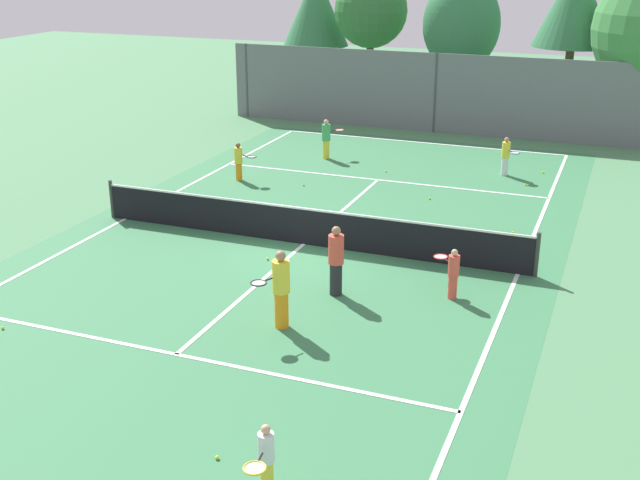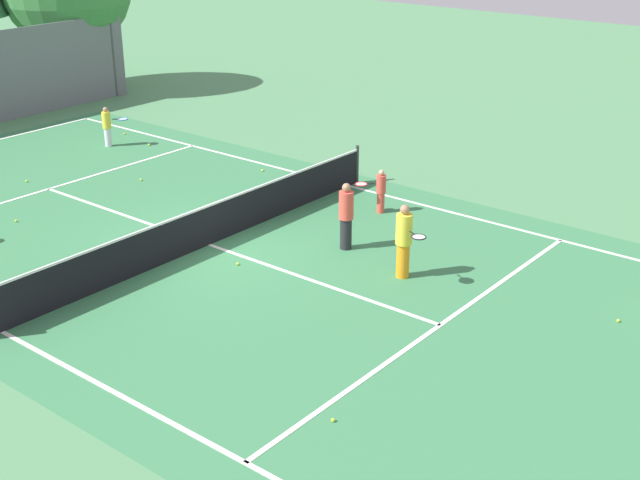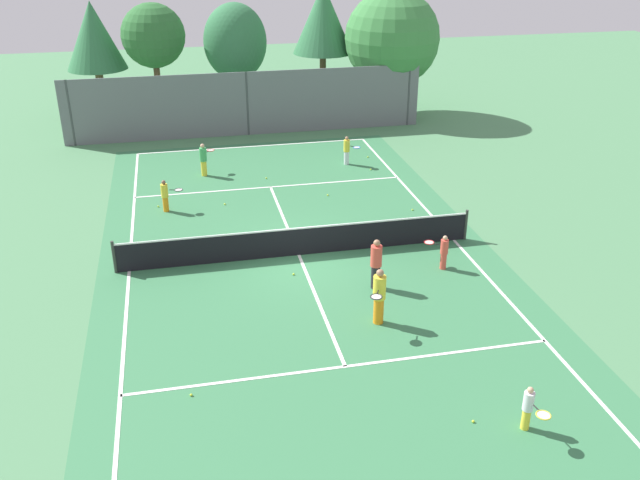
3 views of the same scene
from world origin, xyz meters
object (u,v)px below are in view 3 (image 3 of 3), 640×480
Objects in this scene: player_1 at (379,296)px; tennis_ball_8 at (294,274)px; player_4 at (347,150)px; tennis_ball_10 at (225,204)px; player_5 at (529,408)px; tennis_ball_2 at (473,421)px; tennis_ball_7 at (371,169)px; tennis_ball_3 at (413,210)px; player_2 at (443,251)px; player_6 at (166,195)px; tennis_ball_1 at (266,178)px; tennis_ball_4 at (191,395)px; ball_crate at (302,237)px; player_3 at (376,264)px; tennis_ball_9 at (166,265)px; tennis_ball_6 at (328,195)px; tennis_ball_0 at (368,157)px; player_0 at (204,159)px; tennis_ball_5 at (158,206)px.

tennis_ball_8 is (-1.81, 3.23, -0.83)m from player_1.
player_4 is 19.67× the size of tennis_ball_10.
player_5 is at bearing -91.44° from player_4.
tennis_ball_2 is 16.74m from tennis_ball_7.
tennis_ball_10 is at bearing 163.43° from tennis_ball_3.
player_2 is 10.82m from player_6.
tennis_ball_4 is (-3.82, -14.18, 0.00)m from tennis_ball_1.
ball_crate is at bearing -87.20° from tennis_ball_1.
tennis_ball_4 is at bearing -116.61° from player_4.
player_1 is at bearing -115.75° from tennis_ball_3.
player_3 reaches higher than tennis_ball_1.
player_5 is 12.31m from tennis_ball_9.
tennis_ball_6 is at bearing 1.04° from tennis_ball_10.
tennis_ball_3 is 4.74m from tennis_ball_7.
tennis_ball_0 and tennis_ball_3 have the same top height.
player_3 is 24.48× the size of tennis_ball_7.
tennis_ball_4 is 1.00× the size of tennis_ball_7.
player_0 is at bearing 99.00° from tennis_ball_10.
tennis_ball_7 is at bearing 45.53° from tennis_ball_6.
player_5 is 10.91m from ball_crate.
player_1 is 25.33× the size of tennis_ball_6.
player_5 is 16.98× the size of tennis_ball_6.
tennis_ball_3 is at bearing 16.11° from tennis_ball_9.
tennis_ball_5 is 1.00× the size of tennis_ball_9.
tennis_ball_9 is at bearing 166.87° from player_2.
tennis_ball_3 is 1.00× the size of tennis_ball_9.
tennis_ball_0 is at bearing 60.31° from ball_crate.
tennis_ball_2 is at bearing 156.66° from player_5.
player_6 is at bearing -177.88° from tennis_ball_6.
player_1 is at bearing -83.20° from tennis_ball_1.
player_3 is 24.48× the size of tennis_ball_3.
player_6 is 6.39m from tennis_ball_6.
player_0 reaches higher than tennis_ball_9.
player_2 is at bearing -6.60° from tennis_ball_8.
ball_crate reaches higher than tennis_ball_5.
tennis_ball_4 and tennis_ball_9 have the same top height.
player_1 is at bearing -137.43° from player_2.
tennis_ball_8 and tennis_ball_10 have the same top height.
player_6 is at bearing 168.22° from tennis_ball_3.
player_6 is at bearing 121.20° from player_1.
player_2 is 11.15m from tennis_ball_0.
tennis_ball_3 and tennis_ball_10 have the same top height.
tennis_ball_3 is (3.56, 7.39, -0.83)m from player_1.
ball_crate is at bearing 106.33° from player_5.
player_1 is 5.74m from tennis_ball_4.
tennis_ball_0 is at bearing 30.83° from player_4.
player_6 is at bearing 140.31° from ball_crate.
player_3 reaches higher than player_6.
player_2 is (2.92, 2.69, -0.25)m from player_1.
player_1 is 25.33× the size of tennis_ball_4.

